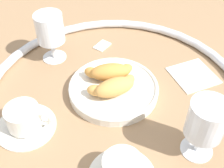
# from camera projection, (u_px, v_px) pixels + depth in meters

# --- Properties ---
(ground_plane) EXTENTS (2.20, 2.20, 0.00)m
(ground_plane) POSITION_uv_depth(u_px,v_px,m) (116.00, 97.00, 0.72)
(ground_plane) COLOR #997551
(table_chrome_rim) EXTENTS (0.67, 0.67, 0.02)m
(table_chrome_rim) POSITION_uv_depth(u_px,v_px,m) (116.00, 93.00, 0.71)
(table_chrome_rim) COLOR silver
(table_chrome_rim) RESTS_ON ground_plane
(pastry_plate) EXTENTS (0.23, 0.23, 0.02)m
(pastry_plate) POSITION_uv_depth(u_px,v_px,m) (112.00, 89.00, 0.72)
(pastry_plate) COLOR silver
(pastry_plate) RESTS_ON ground_plane
(croissant_large) EXTENTS (0.14, 0.07, 0.04)m
(croissant_large) POSITION_uv_depth(u_px,v_px,m) (114.00, 87.00, 0.69)
(croissant_large) COLOR #D6994C
(croissant_large) RESTS_ON pastry_plate
(croissant_small) EXTENTS (0.14, 0.08, 0.04)m
(croissant_small) POSITION_uv_depth(u_px,v_px,m) (109.00, 72.00, 0.72)
(croissant_small) COLOR #CC893D
(croissant_small) RESTS_ON pastry_plate
(coffee_cup_far) EXTENTS (0.14, 0.14, 0.06)m
(coffee_cup_far) POSITION_uv_depth(u_px,v_px,m) (25.00, 120.00, 0.64)
(coffee_cup_far) COLOR silver
(coffee_cup_far) RESTS_ON ground_plane
(juice_glass_left) EXTENTS (0.08, 0.08, 0.14)m
(juice_glass_left) POSITION_uv_depth(u_px,v_px,m) (206.00, 122.00, 0.55)
(juice_glass_left) COLOR white
(juice_glass_left) RESTS_ON ground_plane
(juice_glass_right) EXTENTS (0.08, 0.08, 0.14)m
(juice_glass_right) POSITION_uv_depth(u_px,v_px,m) (50.00, 30.00, 0.77)
(juice_glass_right) COLOR white
(juice_glass_right) RESTS_ON ground_plane
(sugar_packet) EXTENTS (0.06, 0.06, 0.01)m
(sugar_packet) POSITION_uv_depth(u_px,v_px,m) (102.00, 45.00, 0.87)
(sugar_packet) COLOR white
(sugar_packet) RESTS_ON ground_plane
(folded_napkin) EXTENTS (0.12, 0.12, 0.01)m
(folded_napkin) POSITION_uv_depth(u_px,v_px,m) (193.00, 75.00, 0.78)
(folded_napkin) COLOR silver
(folded_napkin) RESTS_ON ground_plane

